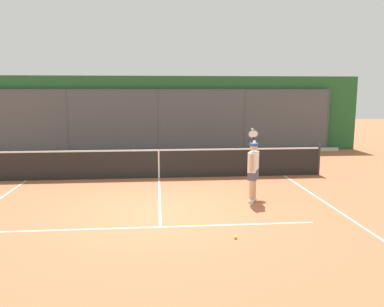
% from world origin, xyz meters
% --- Properties ---
extents(ground_plane, '(60.00, 60.00, 0.00)m').
position_xyz_m(ground_plane, '(0.00, 0.00, 0.00)').
color(ground_plane, '#A8603D').
extents(court_line_markings, '(8.61, 8.72, 0.01)m').
position_xyz_m(court_line_markings, '(0.00, 1.32, 0.00)').
color(court_line_markings, white).
rests_on(court_line_markings, ground).
extents(fence_backdrop, '(19.43, 1.37, 3.57)m').
position_xyz_m(fence_backdrop, '(-0.00, -9.95, 1.77)').
color(fence_backdrop, '#474C51').
rests_on(fence_backdrop, ground).
extents(tennis_net, '(11.06, 0.09, 1.07)m').
position_xyz_m(tennis_net, '(0.00, -3.85, 0.49)').
color(tennis_net, '#2D2D2D').
rests_on(tennis_net, ground).
extents(tennis_player, '(0.53, 1.31, 1.84)m').
position_xyz_m(tennis_player, '(-2.43, -0.84, 0.89)').
color(tennis_player, silver).
rests_on(tennis_player, ground).
extents(tennis_ball_near_baseline, '(0.07, 0.07, 0.07)m').
position_xyz_m(tennis_ball_near_baseline, '(-1.46, 1.73, 0.03)').
color(tennis_ball_near_baseline, '#D6E042').
rests_on(tennis_ball_near_baseline, ground).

